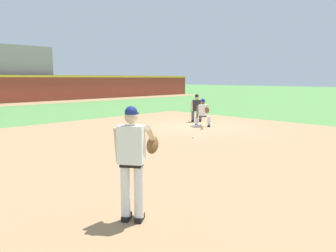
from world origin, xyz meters
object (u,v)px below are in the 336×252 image
at_px(first_base_bag, 196,126).
at_px(pitcher, 133,157).
at_px(umpire, 197,107).
at_px(first_baseman, 203,111).
at_px(baseball, 193,137).

height_order(first_base_bag, pitcher, pitcher).
bearing_deg(umpire, first_baseman, -131.12).
xyz_separation_m(first_baseman, umpire, (1.20, 1.38, 0.06)).
height_order(first_base_bag, baseball, first_base_bag).
relative_size(first_baseman, umpire, 0.92).
bearing_deg(first_baseman, baseball, -148.91).
bearing_deg(pitcher, baseball, 32.58).
relative_size(first_base_bag, umpire, 0.26).
distance_m(pitcher, first_baseman, 10.55).
relative_size(pitcher, first_baseman, 1.39).
xyz_separation_m(first_base_bag, first_baseman, (0.18, -0.28, 0.69)).
distance_m(baseball, umpire, 4.91).
bearing_deg(first_base_bag, baseball, -142.81).
xyz_separation_m(first_base_bag, umpire, (1.38, 1.10, 0.75)).
relative_size(first_base_bag, first_baseman, 0.28).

